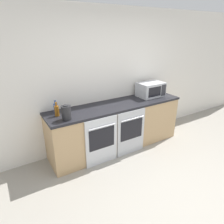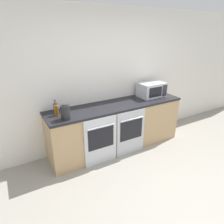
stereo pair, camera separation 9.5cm
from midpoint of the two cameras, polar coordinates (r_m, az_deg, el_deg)
ground_plane at (r=3.13m, az=20.11°, el=-23.62°), size 16.00×16.00×0.00m
wall_back at (r=3.90m, az=-0.55°, el=9.17°), size 10.00×0.06×2.60m
counter_back at (r=3.90m, az=2.02°, el=-4.04°), size 2.65×0.66×0.91m
oven_left at (r=3.42m, az=-2.42°, el=-8.32°), size 0.60×0.06×0.86m
oven_right at (r=3.71m, az=6.12°, el=-5.86°), size 0.60×0.06×0.86m
microwave at (r=4.22m, az=11.85°, el=6.26°), size 0.53×0.37×0.29m
bottle_blue at (r=3.42m, az=-15.05°, el=1.22°), size 0.07×0.07×0.22m
bottle_amber at (r=3.30m, az=-14.83°, el=0.55°), size 0.07×0.07×0.23m
kettle at (r=3.12m, az=-12.32°, el=-0.05°), size 0.15×0.15×0.24m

